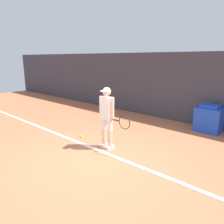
{
  "coord_description": "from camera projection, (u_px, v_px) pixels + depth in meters",
  "views": [
    {
      "loc": [
        3.51,
        -3.26,
        2.34
      ],
      "look_at": [
        -0.27,
        0.89,
        0.95
      ],
      "focal_mm": 35.0,
      "sensor_mm": 36.0,
      "label": 1
    }
  ],
  "objects": [
    {
      "name": "back_wall",
      "position": [
        181.0,
        88.0,
        8.01
      ],
      "size": [
        24.0,
        0.1,
        2.55
      ],
      "color": "#383842",
      "rests_on": "ground_plane"
    },
    {
      "name": "court_baseline",
      "position": [
        106.0,
        154.0,
        5.48
      ],
      "size": [
        21.6,
        0.1,
        0.01
      ],
      "color": "white",
      "rests_on": "ground_plane"
    },
    {
      "name": "tennis_ball",
      "position": [
        81.0,
        137.0,
        6.58
      ],
      "size": [
        0.07,
        0.07,
        0.07
      ],
      "color": "#D1E533",
      "rests_on": "ground_plane"
    },
    {
      "name": "tennis_player",
      "position": [
        107.0,
        115.0,
        5.64
      ],
      "size": [
        1.01,
        0.28,
        1.63
      ],
      "rotation": [
        0.0,
        0.0,
        -0.01
      ],
      "color": "beige",
      "rests_on": "ground_plane"
    },
    {
      "name": "ground_plane",
      "position": [
        95.0,
        159.0,
        5.2
      ],
      "size": [
        24.0,
        24.0,
        0.0
      ],
      "primitive_type": "plane",
      "color": "#B76642"
    },
    {
      "name": "covered_chair",
      "position": [
        209.0,
        119.0,
        7.09
      ],
      "size": [
        0.79,
        0.67,
        0.88
      ],
      "color": "blue",
      "rests_on": "ground_plane"
    }
  ]
}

